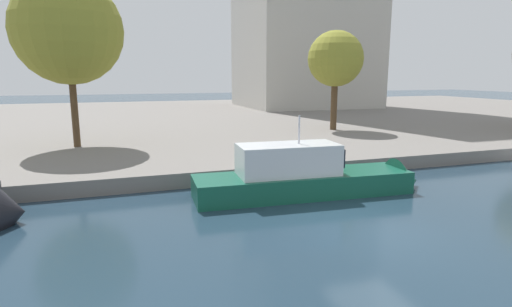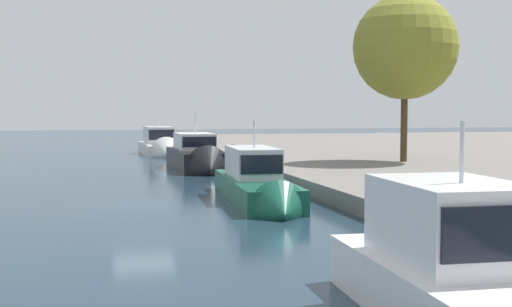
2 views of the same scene
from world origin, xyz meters
The scene contains 5 objects.
ground_plane centered at (0.00, 0.00, 0.00)m, with size 220.00×220.00×0.00m, color #1E3342.
dock_promenade centered at (0.00, 34.98, 0.37)m, with size 120.00×55.00×0.74m, color slate.
motor_yacht_2 centered at (0.20, 4.82, 0.60)m, with size 10.71×2.95×4.39m.
tree_0 centered at (-10.32, 16.89, 7.74)m, with size 6.49×6.49×10.35m.
tree_1 centered at (9.01, 19.17, 6.54)m, with size 4.48×4.48×8.00m.
Camera 1 is at (-7.88, -11.01, 5.19)m, focal length 28.77 mm.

